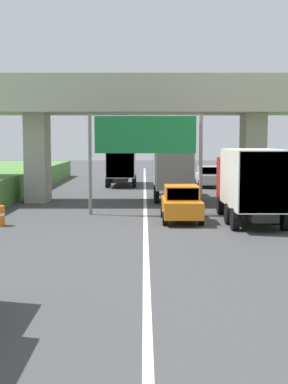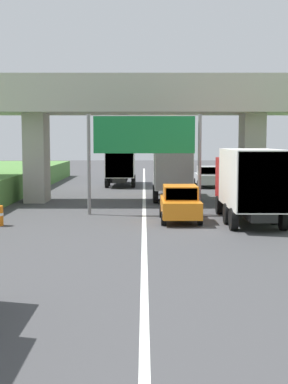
{
  "view_description": "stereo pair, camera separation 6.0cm",
  "coord_description": "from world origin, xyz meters",
  "views": [
    {
      "loc": [
        -0.07,
        -1.56,
        3.86
      ],
      "look_at": [
        0.0,
        17.56,
        2.0
      ],
      "focal_mm": 50.28,
      "sensor_mm": 36.0,
      "label": 1
    },
    {
      "loc": [
        -0.01,
        -1.56,
        3.86
      ],
      "look_at": [
        0.0,
        17.56,
        2.0
      ],
      "focal_mm": 50.28,
      "sensor_mm": 36.0,
      "label": 2
    }
  ],
  "objects": [
    {
      "name": "truck_blue",
      "position": [
        -1.95,
        43.99,
        1.93
      ],
      "size": [
        2.44,
        7.3,
        3.44
      ],
      "color": "black",
      "rests_on": "ground"
    },
    {
      "name": "car_silver",
      "position": [
        5.17,
        42.3,
        0.86
      ],
      "size": [
        1.86,
        4.1,
        1.72
      ],
      "color": "#B2B5B7",
      "rests_on": "ground"
    },
    {
      "name": "overpass_bridge",
      "position": [
        0.0,
        31.93,
        5.77
      ],
      "size": [
        40.0,
        4.8,
        7.67
      ],
      "color": "#ADA89E",
      "rests_on": "ground"
    },
    {
      "name": "overhead_highway_sign",
      "position": [
        0.0,
        26.08,
        3.8
      ],
      "size": [
        5.88,
        0.18,
        5.17
      ],
      "color": "slate",
      "rests_on": "ground"
    },
    {
      "name": "car_orange",
      "position": [
        1.7,
        23.74,
        0.86
      ],
      "size": [
        1.86,
        4.1,
        1.72
      ],
      "color": "orange",
      "rests_on": "ground"
    },
    {
      "name": "truck_yellow",
      "position": [
        1.78,
        33.42,
        1.93
      ],
      "size": [
        2.44,
        7.3,
        3.44
      ],
      "color": "black",
      "rests_on": "ground"
    },
    {
      "name": "truck_red",
      "position": [
        4.89,
        23.45,
        1.93
      ],
      "size": [
        2.44,
        7.3,
        3.44
      ],
      "color": "black",
      "rests_on": "ground"
    },
    {
      "name": "lane_centre_stripe",
      "position": [
        0.0,
        25.55,
        0.0
      ],
      "size": [
        0.2,
        91.09,
        0.01
      ],
      "primitive_type": "cube",
      "color": "white",
      "rests_on": "ground"
    }
  ]
}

